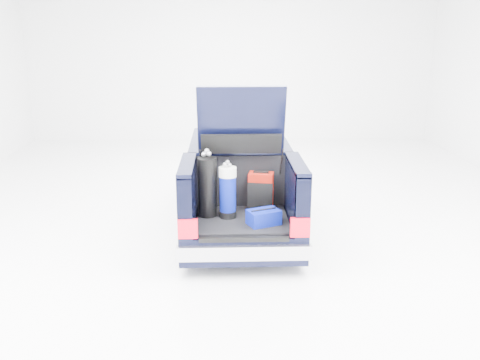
{
  "coord_description": "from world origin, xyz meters",
  "views": [
    {
      "loc": [
        -0.26,
        -8.37,
        3.2
      ],
      "look_at": [
        0.0,
        -0.5,
        0.89
      ],
      "focal_mm": 38.0,
      "sensor_mm": 36.0,
      "label": 1
    }
  ],
  "objects_px": {
    "car": "(239,182)",
    "blue_golf_bag": "(228,192)",
    "black_golf_bag": "(207,187)",
    "red_suitcase": "(261,191)",
    "blue_duffel": "(264,217)"
  },
  "relations": [
    {
      "from": "black_golf_bag",
      "to": "blue_golf_bag",
      "type": "distance_m",
      "value": 0.31
    },
    {
      "from": "black_golf_bag",
      "to": "blue_golf_bag",
      "type": "xyz_separation_m",
      "value": [
        0.29,
        -0.06,
        -0.06
      ]
    },
    {
      "from": "car",
      "to": "red_suitcase",
      "type": "height_order",
      "value": "car"
    },
    {
      "from": "blue_duffel",
      "to": "red_suitcase",
      "type": "bearing_deg",
      "value": 67.01
    },
    {
      "from": "car",
      "to": "blue_golf_bag",
      "type": "height_order",
      "value": "car"
    },
    {
      "from": "blue_golf_bag",
      "to": "blue_duffel",
      "type": "relative_size",
      "value": 1.67
    },
    {
      "from": "car",
      "to": "blue_golf_bag",
      "type": "xyz_separation_m",
      "value": [
        -0.21,
        -1.52,
        0.31
      ]
    },
    {
      "from": "black_golf_bag",
      "to": "blue_golf_bag",
      "type": "height_order",
      "value": "black_golf_bag"
    },
    {
      "from": "blue_golf_bag",
      "to": "blue_duffel",
      "type": "height_order",
      "value": "blue_golf_bag"
    },
    {
      "from": "car",
      "to": "blue_duffel",
      "type": "height_order",
      "value": "car"
    },
    {
      "from": "red_suitcase",
      "to": "black_golf_bag",
      "type": "relative_size",
      "value": 0.61
    },
    {
      "from": "black_golf_bag",
      "to": "blue_duffel",
      "type": "height_order",
      "value": "black_golf_bag"
    },
    {
      "from": "red_suitcase",
      "to": "black_golf_bag",
      "type": "xyz_separation_m",
      "value": [
        -0.8,
        -0.26,
        0.16
      ]
    },
    {
      "from": "car",
      "to": "black_golf_bag",
      "type": "relative_size",
      "value": 4.73
    },
    {
      "from": "car",
      "to": "blue_golf_bag",
      "type": "distance_m",
      "value": 1.56
    }
  ]
}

